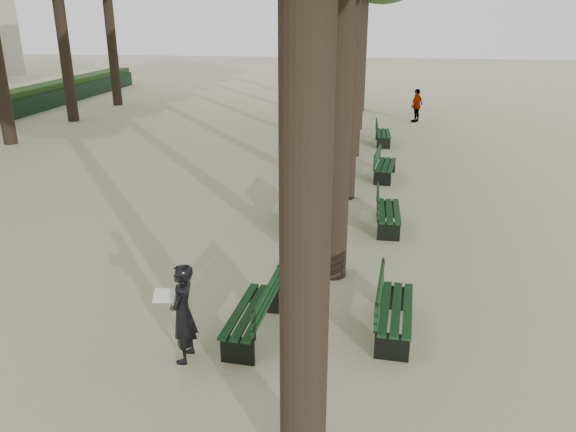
# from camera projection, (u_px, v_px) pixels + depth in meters

# --- Properties ---
(ground) EXTENTS (120.00, 120.00, 0.00)m
(ground) POSITION_uv_depth(u_px,v_px,m) (221.00, 354.00, 8.59)
(ground) COLOR #B9B38C
(ground) RESTS_ON ground
(bench_left_0) EXTENTS (0.70, 1.84, 0.92)m
(bench_left_0) POSITION_uv_depth(u_px,v_px,m) (252.00, 321.00, 8.98)
(bench_left_0) COLOR black
(bench_left_0) RESTS_ON ground
(bench_left_1) EXTENTS (0.59, 1.81, 0.92)m
(bench_left_1) POSITION_uv_depth(u_px,v_px,m) (296.00, 210.00, 13.98)
(bench_left_1) COLOR black
(bench_left_1) RESTS_ON ground
(bench_left_2) EXTENTS (0.66, 1.83, 0.92)m
(bench_left_2) POSITION_uv_depth(u_px,v_px,m) (315.00, 162.00, 18.43)
(bench_left_2) COLOR black
(bench_left_2) RESTS_ON ground
(bench_left_3) EXTENTS (0.69, 1.84, 0.92)m
(bench_left_3) POSITION_uv_depth(u_px,v_px,m) (327.00, 133.00, 22.96)
(bench_left_3) COLOR black
(bench_left_3) RESTS_ON ground
(bench_right_0) EXTENTS (0.70, 1.84, 0.92)m
(bench_right_0) POSITION_uv_depth(u_px,v_px,m) (394.00, 318.00, 9.06)
(bench_right_0) COLOR black
(bench_right_0) RESTS_ON ground
(bench_right_1) EXTENTS (0.57, 1.80, 0.92)m
(bench_right_1) POSITION_uv_depth(u_px,v_px,m) (388.00, 218.00, 13.47)
(bench_right_1) COLOR black
(bench_right_1) RESTS_ON ground
(bench_right_2) EXTENTS (0.77, 1.85, 0.92)m
(bench_right_2) POSITION_uv_depth(u_px,v_px,m) (385.00, 170.00, 17.53)
(bench_right_2) COLOR black
(bench_right_2) RESTS_ON ground
(bench_right_3) EXTENTS (0.61, 1.81, 0.92)m
(bench_right_3) POSITION_uv_depth(u_px,v_px,m) (383.00, 138.00, 22.08)
(bench_right_3) COLOR black
(bench_right_3) RESTS_ON ground
(man_with_map) EXTENTS (0.60, 0.63, 1.55)m
(man_with_map) POSITION_uv_depth(u_px,v_px,m) (183.00, 313.00, 8.20)
(man_with_map) COLOR black
(man_with_map) RESTS_ON ground
(pedestrian_a) EXTENTS (0.59, 0.88, 1.67)m
(pedestrian_a) POSITION_uv_depth(u_px,v_px,m) (305.00, 95.00, 29.40)
(pedestrian_a) COLOR #262628
(pedestrian_a) RESTS_ON ground
(pedestrian_c) EXTENTS (0.78, 0.93, 1.56)m
(pedestrian_c) POSITION_uv_depth(u_px,v_px,m) (417.00, 106.00, 26.43)
(pedestrian_c) COLOR #262628
(pedestrian_c) RESTS_ON ground
(pedestrian_d) EXTENTS (0.90, 0.48, 1.76)m
(pedestrian_d) POSITION_uv_depth(u_px,v_px,m) (307.00, 85.00, 33.24)
(pedestrian_d) COLOR #262628
(pedestrian_d) RESTS_ON ground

